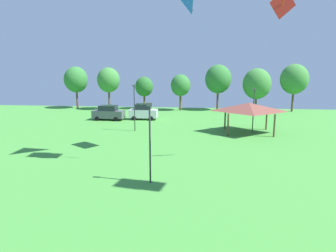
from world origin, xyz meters
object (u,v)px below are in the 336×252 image
(treeline_tree_1, at_px, (108,80))
(treeline_tree_4, at_px, (218,79))
(treeline_tree_6, at_px, (294,79))
(treeline_tree_2, at_px, (144,87))
(light_post_0, at_px, (134,105))
(light_post_1, at_px, (150,138))
(light_post_2, at_px, (254,107))
(parked_car_second_from_left, at_px, (143,112))
(kite_flying_10, at_px, (283,4))
(parked_car_leftmost, at_px, (108,113))
(park_pavilion, at_px, (249,107))
(treeline_tree_0, at_px, (76,80))
(treeline_tree_5, at_px, (257,84))
(treeline_tree_3, at_px, (181,85))

(treeline_tree_1, relative_size, treeline_tree_4, 0.94)
(treeline_tree_4, xyz_separation_m, treeline_tree_6, (13.13, -0.64, 0.05))
(treeline_tree_2, distance_m, treeline_tree_4, 13.76)
(light_post_0, xyz_separation_m, treeline_tree_6, (24.30, 19.38, 2.47))
(light_post_1, height_order, light_post_2, light_post_1)
(treeline_tree_2, bearing_deg, treeline_tree_4, -0.53)
(light_post_0, xyz_separation_m, treeline_tree_1, (-8.89, 18.66, 2.22))
(light_post_0, relative_size, treeline_tree_2, 0.94)
(parked_car_second_from_left, bearing_deg, treeline_tree_2, 99.18)
(kite_flying_10, xyz_separation_m, parked_car_leftmost, (-19.40, 18.83, -11.17))
(parked_car_second_from_left, bearing_deg, light_post_2, -28.48)
(kite_flying_10, height_order, treeline_tree_4, kite_flying_10)
(treeline_tree_6, bearing_deg, park_pavilion, -119.20)
(park_pavilion, bearing_deg, treeline_tree_6, 60.80)
(treeline_tree_0, xyz_separation_m, treeline_tree_4, (26.78, 0.15, 0.20))
(treeline_tree_5, bearing_deg, treeline_tree_2, 175.30)
(parked_car_second_from_left, height_order, park_pavilion, park_pavilion)
(treeline_tree_0, relative_size, treeline_tree_4, 0.96)
(kite_flying_10, bearing_deg, treeline_tree_6, 71.25)
(parked_car_second_from_left, distance_m, light_post_1, 25.44)
(parked_car_leftmost, xyz_separation_m, treeline_tree_6, (29.88, 12.05, 4.60))
(light_post_2, bearing_deg, treeline_tree_0, 147.03)
(treeline_tree_4, relative_size, treeline_tree_5, 1.09)
(park_pavilion, relative_size, treeline_tree_4, 0.80)
(treeline_tree_5, bearing_deg, parked_car_leftmost, -154.50)
(light_post_2, xyz_separation_m, treeline_tree_0, (-29.87, 19.38, 2.39))
(treeline_tree_2, distance_m, treeline_tree_6, 26.86)
(park_pavilion, xyz_separation_m, treeline_tree_0, (-29.33, 19.41, 2.37))
(kite_flying_10, relative_size, treeline_tree_6, 0.25)
(light_post_1, relative_size, treeline_tree_5, 0.72)
(light_post_0, height_order, light_post_2, light_post_0)
(treeline_tree_4, bearing_deg, treeline_tree_3, -170.09)
(light_post_1, relative_size, treeline_tree_6, 0.65)
(treeline_tree_4, height_order, treeline_tree_6, treeline_tree_6)
(kite_flying_10, distance_m, light_post_1, 13.90)
(kite_flying_10, distance_m, treeline_tree_0, 43.55)
(light_post_1, distance_m, treeline_tree_2, 37.41)
(light_post_1, relative_size, treeline_tree_0, 0.69)
(light_post_0, bearing_deg, treeline_tree_3, 76.83)
(light_post_1, height_order, treeline_tree_0, treeline_tree_0)
(light_post_1, bearing_deg, treeline_tree_3, 90.40)
(light_post_0, distance_m, treeline_tree_6, 31.18)
(parked_car_leftmost, height_order, treeline_tree_5, treeline_tree_5)
(light_post_0, xyz_separation_m, treeline_tree_2, (-2.51, 20.14, 0.94))
(treeline_tree_5, bearing_deg, treeline_tree_1, 179.60)
(kite_flying_10, distance_m, treeline_tree_6, 33.27)
(treeline_tree_1, bearing_deg, light_post_0, -64.54)
(light_post_0, xyz_separation_m, light_post_2, (14.26, 0.49, -0.17))
(park_pavilion, bearing_deg, parked_car_second_from_left, 151.09)
(light_post_2, bearing_deg, treeline_tree_3, 118.23)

